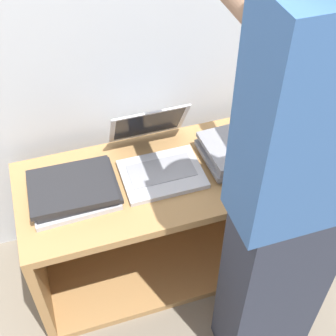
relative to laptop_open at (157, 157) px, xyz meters
The scene contains 6 objects.
ground_plane 0.72m from the laptop_open, 90.00° to the right, with size 12.00×12.00×0.00m, color #756B5B.
cart 0.35m from the laptop_open, 90.00° to the right, with size 1.18×0.52×0.60m.
laptop_open is the anchor object (origin of this frame).
laptop_stack_left 0.36m from the laptop_open, behind, with size 0.34×0.26×0.07m.
laptop_stack_right 0.36m from the laptop_open, ahead, with size 0.35×0.26×0.09m.
person 0.68m from the laptop_open, 64.88° to the right, with size 0.40×0.54×1.80m.
Camera 1 is at (-0.38, -0.99, 1.96)m, focal length 50.00 mm.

